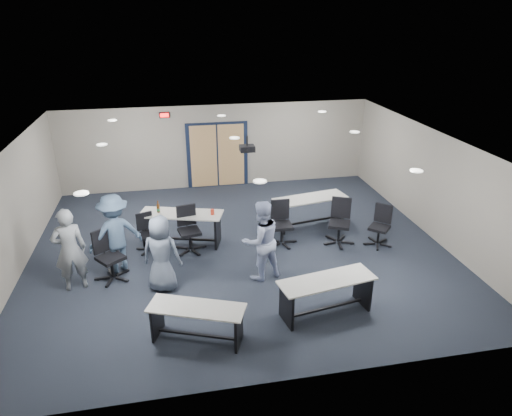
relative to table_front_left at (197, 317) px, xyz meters
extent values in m
plane|color=black|center=(1.27, 3.23, -0.47)|extent=(10.00, 10.00, 0.00)
cube|color=gray|center=(1.27, 7.73, 0.88)|extent=(10.00, 0.04, 2.70)
cube|color=gray|center=(1.27, -1.27, 0.88)|extent=(10.00, 0.04, 2.70)
cube|color=gray|center=(-3.73, 3.23, 0.88)|extent=(0.04, 9.00, 2.70)
cube|color=gray|center=(6.27, 3.23, 0.88)|extent=(0.04, 9.00, 2.70)
cube|color=white|center=(1.27, 3.23, 2.23)|extent=(10.00, 9.00, 0.04)
cube|color=black|center=(1.27, 7.70, 0.58)|extent=(2.00, 0.06, 2.20)
cube|color=#A67A4C|center=(0.82, 7.68, 0.58)|extent=(0.85, 0.04, 2.05)
cube|color=#A67A4C|center=(1.72, 7.68, 0.58)|extent=(0.85, 0.04, 2.05)
cube|color=black|center=(-0.33, 7.68, 1.98)|extent=(0.32, 0.05, 0.18)
cube|color=#FF0C0C|center=(-0.33, 7.65, 1.98)|extent=(0.26, 0.02, 0.12)
cylinder|color=black|center=(1.57, 3.73, 2.11)|extent=(0.04, 0.04, 0.24)
cube|color=black|center=(1.57, 3.73, 1.93)|extent=(0.35, 0.30, 0.14)
cylinder|color=black|center=(1.57, 3.58, 1.93)|extent=(0.08, 0.03, 0.08)
cube|color=#AEACA4|center=(0.00, 0.00, 0.20)|extent=(1.79, 1.15, 0.03)
cube|color=black|center=(-0.70, 0.28, -0.14)|extent=(0.23, 0.50, 0.66)
cube|color=black|center=(0.70, -0.28, -0.14)|extent=(0.23, 0.50, 0.66)
cube|color=black|center=(0.00, 0.00, -0.38)|extent=(1.42, 0.60, 0.04)
cube|color=#AEACA4|center=(2.49, 0.30, 0.27)|extent=(1.95, 0.94, 0.03)
cube|color=black|center=(1.67, 0.16, -0.11)|extent=(0.15, 0.57, 0.73)
cube|color=black|center=(3.31, 0.45, -0.11)|extent=(0.15, 0.57, 0.73)
cube|color=black|center=(2.49, 0.30, -0.37)|extent=(1.65, 0.34, 0.04)
cube|color=#AEACA4|center=(-0.09, 3.78, 0.34)|extent=(2.14, 1.24, 0.03)
cube|color=black|center=(-0.96, 4.04, -0.07)|extent=(0.23, 0.61, 0.79)
cube|color=black|center=(0.77, 3.51, -0.07)|extent=(0.23, 0.61, 0.79)
cube|color=black|center=(-0.09, 3.78, -0.36)|extent=(1.75, 0.58, 0.05)
cylinder|color=red|center=(0.66, 3.55, 0.42)|extent=(0.09, 0.09, 0.14)
cube|color=#AEACA4|center=(3.36, 4.17, 0.32)|extent=(2.08, 1.02, 0.03)
cube|color=black|center=(2.49, 4.01, -0.08)|extent=(0.17, 0.61, 0.78)
cube|color=black|center=(4.23, 4.34, -0.08)|extent=(0.17, 0.61, 0.78)
cube|color=black|center=(3.36, 4.17, -0.36)|extent=(1.76, 0.38, 0.04)
imported|color=gray|center=(-2.42, 2.16, 0.44)|extent=(0.76, 0.59, 1.83)
imported|color=slate|center=(-0.58, 1.78, 0.36)|extent=(0.94, 0.76, 1.66)
imported|color=#A8B6DF|center=(1.53, 1.83, 0.43)|extent=(1.04, 0.91, 1.80)
imported|color=#445D7C|center=(-1.57, 2.74, 0.44)|extent=(1.35, 1.06, 1.83)
camera|label=1|loc=(-0.24, -6.65, 4.97)|focal=32.00mm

